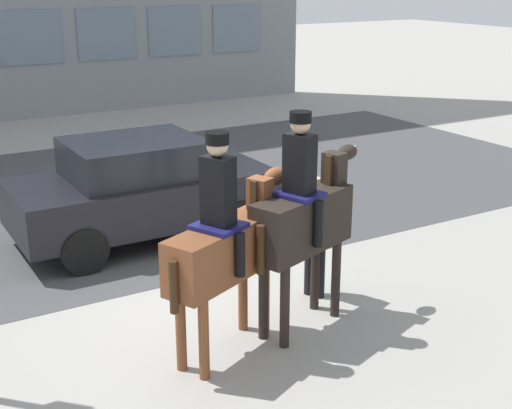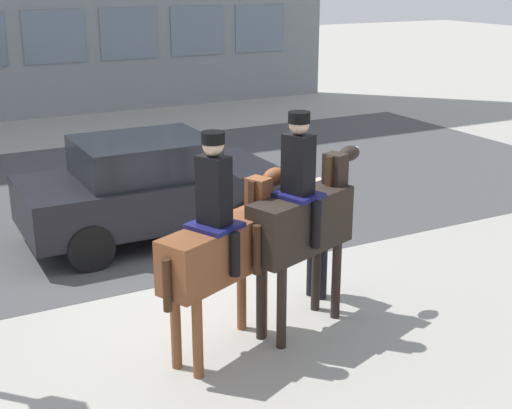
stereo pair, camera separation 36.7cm
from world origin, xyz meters
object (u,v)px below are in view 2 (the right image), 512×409
(mounted_horse_lead, at_px, (222,243))
(street_car_near_lane, at_px, (149,187))
(mounted_horse_companion, at_px, (303,217))
(pedestrian_bystander, at_px, (318,229))

(mounted_horse_lead, relative_size, street_car_near_lane, 0.63)
(mounted_horse_lead, bearing_deg, mounted_horse_companion, -20.26)
(mounted_horse_companion, height_order, pedestrian_bystander, mounted_horse_companion)
(street_car_near_lane, bearing_deg, mounted_horse_companion, -81.56)
(pedestrian_bystander, xyz_separation_m, street_car_near_lane, (-1.13, 3.07, -0.12))
(mounted_horse_companion, distance_m, street_car_near_lane, 3.74)
(mounted_horse_companion, height_order, street_car_near_lane, mounted_horse_companion)
(mounted_horse_companion, relative_size, street_car_near_lane, 0.66)
(mounted_horse_companion, bearing_deg, pedestrian_bystander, 25.80)
(mounted_horse_lead, distance_m, mounted_horse_companion, 1.05)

